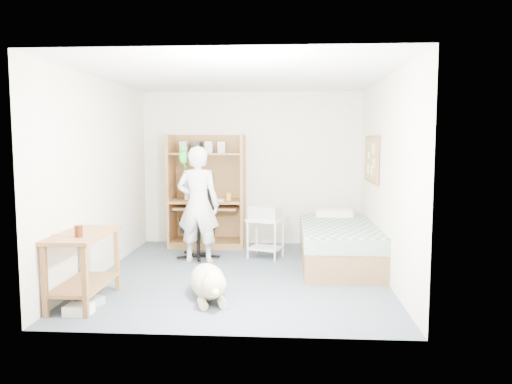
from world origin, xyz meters
TOP-DOWN VIEW (x-y plane):
  - floor at (0.00, 0.00)m, footprint 4.00×4.00m
  - wall_back at (0.00, 2.00)m, footprint 3.60×0.02m
  - wall_right at (1.80, 0.00)m, footprint 0.02×4.00m
  - wall_left at (-1.80, 0.00)m, footprint 0.02×4.00m
  - ceiling at (0.00, 0.00)m, footprint 3.60×4.00m
  - computer_hutch at (-0.70, 1.74)m, footprint 1.20×0.63m
  - bed at (1.30, 0.62)m, footprint 1.02×2.02m
  - side_desk at (-1.55, -1.20)m, footprint 0.50×1.00m
  - corkboard at (1.77, 0.90)m, footprint 0.04×0.94m
  - office_chair at (-0.70, 0.92)m, footprint 0.56×0.56m
  - person at (-0.65, 0.62)m, footprint 0.63×0.45m
  - parrot at (-0.85, 0.64)m, footprint 0.12×0.21m
  - dog at (-0.26, -0.99)m, footprint 0.59×1.14m
  - printer_cart at (0.27, 0.95)m, footprint 0.58×0.52m
  - printer at (0.27, 0.95)m, footprint 0.50×0.44m
  - crt_monitor at (-0.83, 1.75)m, footprint 0.42×0.44m
  - keyboard at (-0.73, 1.58)m, footprint 0.46×0.19m
  - pencil_cup at (-0.34, 1.65)m, footprint 0.08×0.08m
  - drink_glass at (-1.50, -1.41)m, footprint 0.08×0.08m
  - floor_box_a at (-1.46, -1.56)m, footprint 0.26×0.22m
  - floor_box_b at (-1.45, -1.28)m, footprint 0.25×0.27m

SIDE VIEW (x-z plane):
  - floor at x=0.00m, z-range 0.00..0.00m
  - floor_box_b at x=-1.45m, z-range 0.00..0.08m
  - floor_box_a at x=-1.46m, z-range 0.00..0.10m
  - dog at x=-0.26m, z-range -0.03..0.41m
  - bed at x=1.30m, z-range -0.04..0.62m
  - office_chair at x=-0.70m, z-range -0.14..0.84m
  - printer_cart at x=0.27m, z-range 0.09..0.67m
  - side_desk at x=-1.55m, z-range 0.12..0.87m
  - printer at x=0.27m, z-range 0.58..0.76m
  - keyboard at x=-0.73m, z-range 0.66..0.69m
  - drink_glass at x=-1.50m, z-range 0.75..0.87m
  - person at x=-0.65m, z-range 0.00..1.64m
  - pencil_cup at x=-0.34m, z-range 0.76..0.88m
  - computer_hutch at x=-0.70m, z-range -0.08..1.72m
  - crt_monitor at x=-0.83m, z-range 0.77..1.16m
  - wall_back at x=0.00m, z-range 0.00..2.50m
  - wall_right at x=1.80m, z-range 0.00..2.50m
  - wall_left at x=-1.80m, z-range 0.00..2.50m
  - corkboard at x=1.77m, z-range 1.12..1.78m
  - parrot at x=-0.85m, z-range 1.33..1.66m
  - ceiling at x=0.00m, z-range 2.49..2.51m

